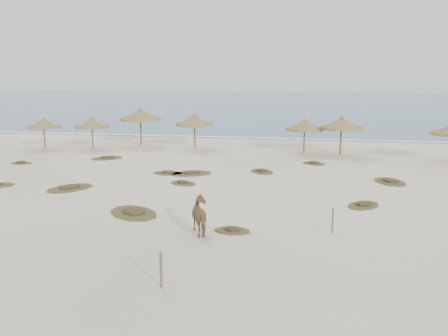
{
  "coord_description": "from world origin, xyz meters",
  "views": [
    {
      "loc": [
        6.74,
        -19.83,
        6.2
      ],
      "look_at": [
        2.32,
        5.0,
        1.24
      ],
      "focal_mm": 40.0,
      "sensor_mm": 36.0,
      "label": 1
    }
  ],
  "objects": [
    {
      "name": "palapa_0",
      "position": [
        -14.44,
        16.77,
        1.96
      ],
      "size": [
        2.93,
        2.93,
        2.53
      ],
      "rotation": [
        0.0,
        0.0,
        -0.09
      ],
      "color": "brown",
      "rests_on": "ground"
    },
    {
      "name": "fence_post_near",
      "position": [
        2.57,
        -6.8,
        0.53
      ],
      "size": [
        0.1,
        0.1,
        1.06
      ],
      "primitive_type": "cylinder",
      "rotation": [
        0.0,
        0.0,
        -0.23
      ],
      "color": "brown",
      "rests_on": "ground"
    },
    {
      "name": "scrub_13",
      "position": [
        -1.82,
        8.81,
        0.05
      ],
      "size": [
        1.98,
        1.41,
        0.16
      ],
      "rotation": [
        0.0,
        0.0,
        3.03
      ],
      "color": "brown",
      "rests_on": "ground"
    },
    {
      "name": "scrub_6",
      "position": [
        -7.58,
        13.12,
        0.05
      ],
      "size": [
        2.67,
        2.53,
        0.16
      ],
      "rotation": [
        0.0,
        0.0,
        0.66
      ],
      "color": "brown",
      "rests_on": "ground"
    },
    {
      "name": "scrub_9",
      "position": [
        -0.86,
        0.24,
        0.05
      ],
      "size": [
        3.26,
        3.2,
        0.16
      ],
      "rotation": [
        0.0,
        0.0,
        2.4
      ],
      "color": "brown",
      "rests_on": "ground"
    },
    {
      "name": "palapa_5",
      "position": [
        6.16,
        18.0,
        2.07
      ],
      "size": [
        3.19,
        3.19,
        2.67
      ],
      "rotation": [
        0.0,
        0.0,
        0.13
      ],
      "color": "brown",
      "rests_on": "ground"
    },
    {
      "name": "scrub_7",
      "position": [
        3.77,
        10.31,
        0.05
      ],
      "size": [
        2.06,
        2.23,
        0.16
      ],
      "rotation": [
        0.0,
        0.0,
        2.17
      ],
      "color": "brown",
      "rests_on": "ground"
    },
    {
      "name": "ocean",
      "position": [
        0.0,
        75.0,
        0.0
      ],
      "size": [
        200.0,
        100.0,
        0.01
      ],
      "primitive_type": "cube",
      "color": "#2B5282",
      "rests_on": "ground"
    },
    {
      "name": "scrub_4",
      "position": [
        9.2,
        3.31,
        0.05
      ],
      "size": [
        2.07,
        2.25,
        0.16
      ],
      "rotation": [
        0.0,
        0.0,
        0.97
      ],
      "color": "brown",
      "rests_on": "ground"
    },
    {
      "name": "fence_post_far",
      "position": [
        7.64,
        -0.89,
        0.49
      ],
      "size": [
        0.09,
        0.09,
        0.97
      ],
      "primitive_type": "cylinder",
      "rotation": [
        0.0,
        0.0,
        0.32
      ],
      "color": "brown",
      "rests_on": "ground"
    },
    {
      "name": "horse",
      "position": [
        2.69,
        -1.84,
        0.7
      ],
      "size": [
        1.45,
        1.81,
        1.4
      ],
      "primitive_type": "imported",
      "rotation": [
        0.0,
        0.0,
        3.64
      ],
      "color": "#976E44",
      "rests_on": "ground"
    },
    {
      "name": "scrub_2",
      "position": [
        -0.22,
        6.29,
        0.05
      ],
      "size": [
        1.9,
        1.64,
        0.16
      ],
      "rotation": [
        0.0,
        0.0,
        2.68
      ],
      "color": "brown",
      "rests_on": "ground"
    },
    {
      "name": "palapa_2",
      "position": [
        -7.41,
        19.85,
        2.48
      ],
      "size": [
        4.49,
        4.49,
        3.19
      ],
      "rotation": [
        0.0,
        0.0,
        -0.41
      ],
      "color": "brown",
      "rests_on": "ground"
    },
    {
      "name": "scrub_1",
      "position": [
        -5.86,
        4.13,
        0.05
      ],
      "size": [
        2.8,
        3.09,
        0.16
      ],
      "rotation": [
        0.0,
        0.0,
        1.01
      ],
      "color": "brown",
      "rests_on": "ground"
    },
    {
      "name": "palapa_3",
      "position": [
        -2.52,
        18.85,
        2.21
      ],
      "size": [
        3.55,
        3.55,
        2.84
      ],
      "rotation": [
        0.0,
        0.0,
        0.19
      ],
      "color": "brown",
      "rests_on": "ground"
    },
    {
      "name": "palapa_1",
      "position": [
        -10.6,
        17.37,
        1.97
      ],
      "size": [
        3.09,
        3.09,
        2.54
      ],
      "rotation": [
        0.0,
        0.0,
        0.15
      ],
      "color": "brown",
      "rests_on": "ground"
    },
    {
      "name": "scrub_8",
      "position": [
        -12.53,
        10.32,
        0.05
      ],
      "size": [
        1.51,
        1.04,
        0.16
      ],
      "rotation": [
        0.0,
        0.0,
        0.08
      ],
      "color": "brown",
      "rests_on": "ground"
    },
    {
      "name": "scrub_12",
      "position": [
        3.8,
        -1.43,
        0.05
      ],
      "size": [
        1.48,
        1.01,
        0.16
      ],
      "rotation": [
        0.0,
        0.0,
        3.09
      ],
      "color": "brown",
      "rests_on": "ground"
    },
    {
      "name": "palapa_4",
      "position": [
        8.85,
        17.74,
        2.29
      ],
      "size": [
        3.96,
        3.96,
        2.95
      ],
      "rotation": [
        0.0,
        0.0,
        -0.31
      ],
      "color": "brown",
      "rests_on": "ground"
    },
    {
      "name": "foam_line",
      "position": [
        0.0,
        26.0,
        0.0
      ],
      "size": [
        70.0,
        0.6,
        0.01
      ],
      "primitive_type": "cube",
      "color": "white",
      "rests_on": "ground"
    },
    {
      "name": "scrub_5",
      "position": [
        11.16,
        8.71,
        0.05
      ],
      "size": [
        2.24,
        2.72,
        0.16
      ],
      "rotation": [
        0.0,
        0.0,
        1.93
      ],
      "color": "brown",
      "rests_on": "ground"
    },
    {
      "name": "scrub_10",
      "position": [
        6.93,
        13.63,
        0.05
      ],
      "size": [
        1.92,
        1.75,
        0.16
      ],
      "rotation": [
        0.0,
        0.0,
        2.57
      ],
      "color": "brown",
      "rests_on": "ground"
    },
    {
      "name": "scrub_3",
      "position": [
        -0.41,
        8.98,
        0.05
      ],
      "size": [
        3.02,
        2.59,
        0.16
      ],
      "rotation": [
        0.0,
        0.0,
        0.44
      ],
      "color": "brown",
      "rests_on": "ground"
    },
    {
      "name": "ground",
      "position": [
        0.0,
        0.0,
        0.0
      ],
      "size": [
        160.0,
        160.0,
        0.0
      ],
      "primitive_type": "plane",
      "color": "#F6E8CA",
      "rests_on": "ground"
    }
  ]
}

